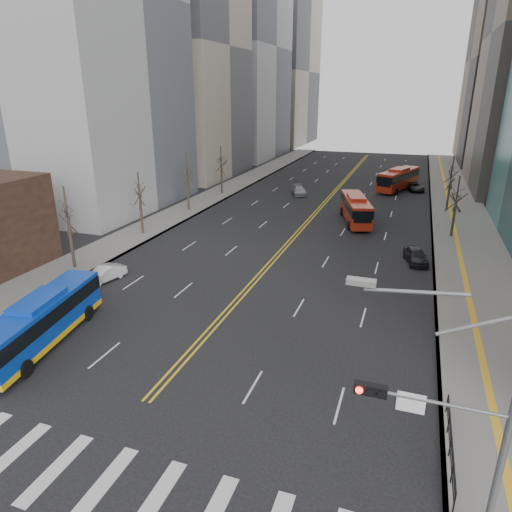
% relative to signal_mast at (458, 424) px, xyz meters
% --- Properties ---
extents(ground, '(220.00, 220.00, 0.00)m').
position_rel_signal_mast_xyz_m(ground, '(-13.77, -2.00, -4.86)').
color(ground, black).
extents(sidewalk_right, '(7.00, 130.00, 0.15)m').
position_rel_signal_mast_xyz_m(sidewalk_right, '(3.73, 43.00, -4.78)').
color(sidewalk_right, gray).
rests_on(sidewalk_right, ground).
extents(sidewalk_left, '(5.00, 130.00, 0.15)m').
position_rel_signal_mast_xyz_m(sidewalk_left, '(-30.27, 43.00, -4.78)').
color(sidewalk_left, gray).
rests_on(sidewalk_left, ground).
extents(crosswalk, '(26.70, 4.00, 0.01)m').
position_rel_signal_mast_xyz_m(crosswalk, '(-13.77, -2.00, -4.85)').
color(crosswalk, silver).
rests_on(crosswalk, ground).
extents(centerline, '(0.55, 100.00, 0.01)m').
position_rel_signal_mast_xyz_m(centerline, '(-13.77, 53.00, -4.85)').
color(centerline, gold).
rests_on(centerline, ground).
extents(office_towers, '(83.00, 134.00, 58.00)m').
position_rel_signal_mast_xyz_m(office_towers, '(-13.64, 66.51, 19.07)').
color(office_towers, '#98989A').
rests_on(office_towers, ground).
extents(signal_mast, '(5.37, 0.37, 9.39)m').
position_rel_signal_mast_xyz_m(signal_mast, '(0.00, 0.00, 0.00)').
color(signal_mast, gray).
rests_on(signal_mast, ground).
extents(pedestrian_railing, '(0.06, 6.06, 1.02)m').
position_rel_signal_mast_xyz_m(pedestrian_railing, '(0.53, 4.00, -4.03)').
color(pedestrian_railing, black).
rests_on(pedestrian_railing, sidewalk_right).
extents(street_trees, '(35.20, 47.20, 7.60)m').
position_rel_signal_mast_xyz_m(street_trees, '(-20.94, 32.55, 0.02)').
color(street_trees, black).
rests_on(street_trees, ground).
extents(blue_bus, '(4.05, 10.84, 3.12)m').
position_rel_signal_mast_xyz_m(blue_bus, '(-22.80, 5.89, -3.22)').
color(blue_bus, '#0B39B3').
rests_on(blue_bus, ground).
extents(red_bus_near, '(5.08, 10.35, 3.23)m').
position_rel_signal_mast_xyz_m(red_bus_near, '(-8.38, 40.56, -3.05)').
color(red_bus_near, '#B02612').
rests_on(red_bus_near, ground).
extents(red_bus_far, '(6.04, 11.12, 3.46)m').
position_rel_signal_mast_xyz_m(red_bus_far, '(-4.55, 61.88, -2.93)').
color(red_bus_far, '#B02612').
rests_on(red_bus_far, ground).
extents(car_white, '(2.19, 3.99, 1.25)m').
position_rel_signal_mast_xyz_m(car_white, '(-25.49, 15.53, -4.23)').
color(car_white, silver).
rests_on(car_white, ground).
extents(car_dark_mid, '(2.63, 4.39, 1.40)m').
position_rel_signal_mast_xyz_m(car_dark_mid, '(-1.27, 28.50, -4.16)').
color(car_dark_mid, black).
rests_on(car_dark_mid, ground).
extents(car_silver, '(3.43, 4.84, 1.30)m').
position_rel_signal_mast_xyz_m(car_silver, '(-18.51, 53.36, -4.21)').
color(car_silver, '#98989D').
rests_on(car_silver, ground).
extents(car_dark_far, '(3.54, 5.05, 1.28)m').
position_rel_signal_mast_xyz_m(car_dark_far, '(-2.01, 62.04, -4.22)').
color(car_dark_far, black).
rests_on(car_dark_far, ground).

